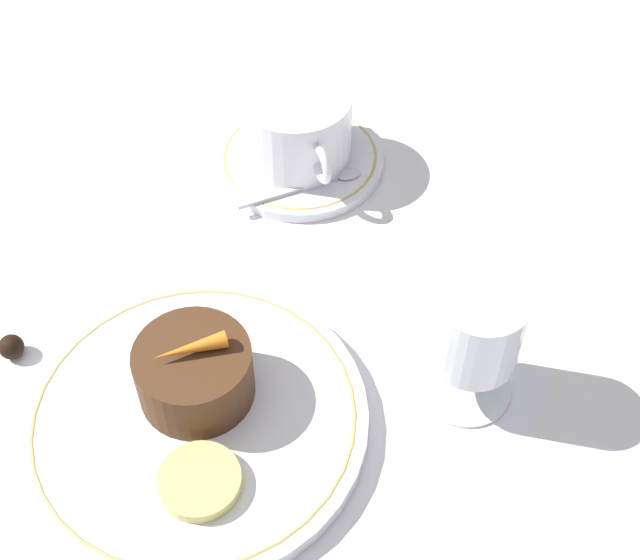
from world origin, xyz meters
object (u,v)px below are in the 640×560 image
object	(u,v)px
dinner_plate	(196,419)
dessert_cake	(195,373)
coffee_cup	(296,125)
wine_glass	(476,335)

from	to	relation	value
dinner_plate	dessert_cake	bearing A→B (deg)	156.58
coffee_cup	dessert_cake	world-z (taller)	coffee_cup
dinner_plate	wine_glass	distance (m)	0.21
wine_glass	dessert_cake	world-z (taller)	wine_glass
wine_glass	coffee_cup	bearing A→B (deg)	-175.00
coffee_cup	wine_glass	bearing A→B (deg)	5.00
coffee_cup	wine_glass	xyz separation A→B (m)	(0.28, 0.02, 0.02)
coffee_cup	wine_glass	distance (m)	0.28
coffee_cup	dessert_cake	bearing A→B (deg)	-36.77
dinner_plate	coffee_cup	size ratio (longest dim) A/B	1.96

